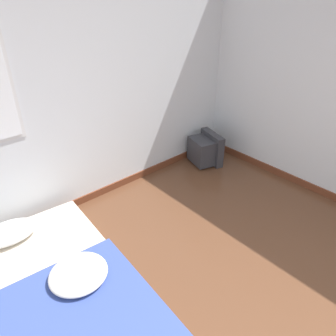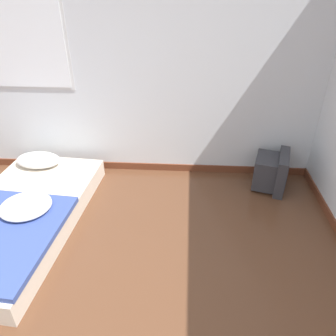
{
  "view_description": "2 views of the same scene",
  "coord_description": "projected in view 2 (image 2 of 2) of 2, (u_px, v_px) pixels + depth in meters",
  "views": [
    {
      "loc": [
        -1.17,
        -0.34,
        2.36
      ],
      "look_at": [
        0.83,
        1.92,
        0.57
      ],
      "focal_mm": 35.0,
      "sensor_mm": 36.0,
      "label": 1
    },
    {
      "loc": [
        1.0,
        -0.85,
        2.19
      ],
      "look_at": [
        0.81,
        2.01,
        0.46
      ],
      "focal_mm": 35.0,
      "sensor_mm": 36.0,
      "label": 2
    }
  ],
  "objects": [
    {
      "name": "mattress_bed",
      "position": [
        19.0,
        215.0,
        3.21
      ],
      "size": [
        1.22,
        2.15,
        0.35
      ],
      "color": "beige",
      "rests_on": "ground_plane"
    },
    {
      "name": "wall_back",
      "position": [
        97.0,
        66.0,
        3.6
      ],
      "size": [
        7.38,
        0.08,
        2.6
      ],
      "color": "silver",
      "rests_on": "ground_plane"
    },
    {
      "name": "crt_tv",
      "position": [
        272.0,
        171.0,
        3.76
      ],
      "size": [
        0.45,
        0.51,
        0.44
      ],
      "color": "#333338",
      "rests_on": "ground_plane"
    }
  ]
}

